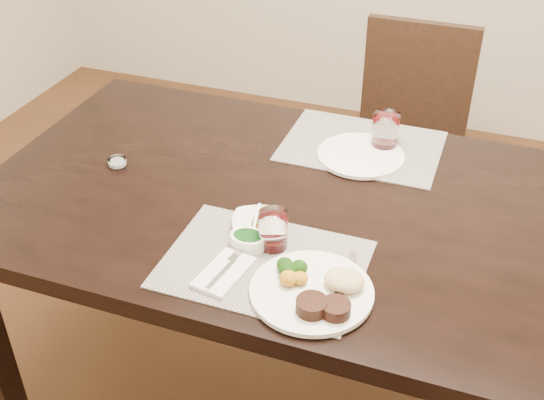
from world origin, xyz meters
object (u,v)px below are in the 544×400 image
(dinner_plate, at_px, (317,291))
(steak_knife, at_px, (342,296))
(far_plate, at_px, (361,155))
(wine_glass_near, at_px, (273,232))
(cracker_bowl, at_px, (259,225))
(chair_far, at_px, (408,131))

(dinner_plate, relative_size, steak_knife, 1.14)
(dinner_plate, relative_size, far_plate, 1.08)
(steak_knife, xyz_separation_m, wine_glass_near, (-0.20, 0.12, 0.04))
(steak_knife, xyz_separation_m, cracker_bowl, (-0.25, 0.16, 0.01))
(chair_far, distance_m, steak_knife, 1.29)
(chair_far, relative_size, dinner_plate, 3.29)
(chair_far, relative_size, wine_glass_near, 9.43)
(far_plate, bearing_deg, steak_knife, -80.04)
(wine_glass_near, bearing_deg, dinner_plate, -41.66)
(cracker_bowl, xyz_separation_m, far_plate, (0.15, 0.43, -0.01))
(cracker_bowl, bearing_deg, wine_glass_near, -40.15)
(wine_glass_near, height_order, far_plate, wine_glass_near)
(cracker_bowl, distance_m, far_plate, 0.46)
(dinner_plate, bearing_deg, wine_glass_near, 140.93)
(chair_far, height_order, cracker_bowl, chair_far)
(wine_glass_near, bearing_deg, chair_far, 83.18)
(steak_knife, height_order, wine_glass_near, wine_glass_near)
(steak_knife, relative_size, cracker_bowl, 1.39)
(steak_knife, height_order, cracker_bowl, cracker_bowl)
(steak_knife, bearing_deg, chair_far, 80.93)
(steak_knife, xyz_separation_m, far_plate, (-0.10, 0.60, 0.00))
(steak_knife, bearing_deg, wine_glass_near, 137.38)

